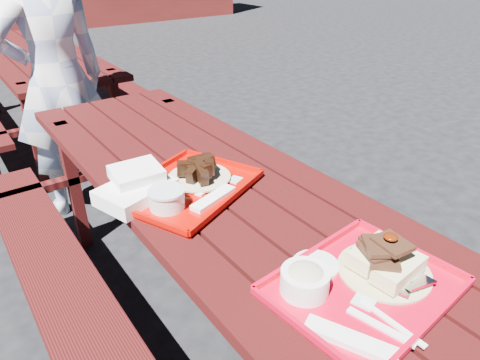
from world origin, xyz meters
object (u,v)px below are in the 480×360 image
(picnic_table_near, at_px, (218,223))
(near_tray, at_px, (357,276))
(picnic_table_far, at_px, (39,74))
(person, at_px, (57,81))
(far_tray, at_px, (188,187))

(picnic_table_near, xyz_separation_m, near_tray, (-0.02, -0.69, 0.22))
(picnic_table_near, relative_size, picnic_table_far, 1.00)
(near_tray, height_order, person, person)
(near_tray, bearing_deg, far_tray, 99.17)
(picnic_table_far, height_order, far_tray, far_tray)
(picnic_table_near, height_order, picnic_table_far, same)
(picnic_table_near, height_order, near_tray, near_tray)
(picnic_table_far, height_order, person, person)
(picnic_table_far, distance_m, far_tray, 2.82)
(picnic_table_far, relative_size, person, 1.44)
(picnic_table_near, height_order, person, person)
(picnic_table_far, distance_m, person, 1.41)
(near_tray, bearing_deg, person, 93.99)
(picnic_table_far, xyz_separation_m, near_tray, (-0.02, -3.49, 0.22))
(near_tray, height_order, far_tray, near_tray)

